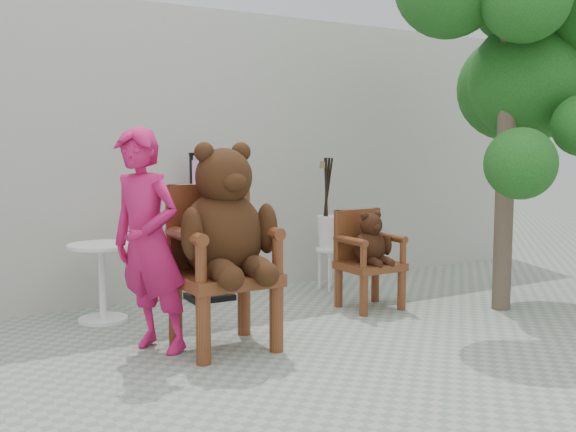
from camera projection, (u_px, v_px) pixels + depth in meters
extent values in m
plane|color=gray|center=(366.00, 357.00, 5.08)|extent=(60.00, 60.00, 0.00)
cube|color=#AEADA3|center=(200.00, 153.00, 7.57)|extent=(9.00, 1.00, 3.00)
cylinder|color=#502611|center=(203.00, 330.00, 4.87)|extent=(0.11, 0.11, 0.51)
cylinder|color=#502611|center=(175.00, 314.00, 5.34)|extent=(0.11, 0.11, 0.51)
cylinder|color=#502611|center=(276.00, 319.00, 5.18)|extent=(0.11, 0.11, 0.51)
cylinder|color=#502611|center=(244.00, 304.00, 5.65)|extent=(0.11, 0.11, 0.51)
cube|color=#502611|center=(225.00, 278.00, 5.23)|extent=(0.73, 0.67, 0.10)
cube|color=#502611|center=(209.00, 225.00, 5.43)|extent=(0.70, 0.10, 0.67)
cylinder|color=#502611|center=(172.00, 228.00, 5.27)|extent=(0.10, 0.10, 0.67)
cylinder|color=#502611|center=(201.00, 261.00, 4.81)|extent=(0.09, 0.09, 0.30)
cylinder|color=#502611|center=(186.00, 236.00, 5.03)|extent=(0.10, 0.64, 0.10)
cylinder|color=#502611|center=(244.00, 223.00, 5.60)|extent=(0.10, 0.10, 0.67)
cylinder|color=#502611|center=(278.00, 254.00, 5.14)|extent=(0.09, 0.09, 0.30)
cylinder|color=#502611|center=(260.00, 230.00, 5.35)|extent=(0.10, 0.64, 0.10)
ellipsoid|color=black|center=(222.00, 235.00, 5.23)|extent=(0.66, 0.56, 0.69)
sphere|color=black|center=(224.00, 177.00, 5.15)|extent=(0.44, 0.44, 0.44)
ellipsoid|color=black|center=(234.00, 182.00, 5.00)|extent=(0.20, 0.16, 0.16)
sphere|color=black|center=(204.00, 152.00, 5.06)|extent=(0.15, 0.15, 0.15)
sphere|color=black|center=(241.00, 152.00, 5.22)|extent=(0.15, 0.15, 0.15)
ellipsoid|color=black|center=(192.00, 234.00, 4.94)|extent=(0.15, 0.22, 0.40)
ellipsoid|color=black|center=(222.00, 272.00, 4.92)|extent=(0.19, 0.39, 0.19)
sphere|color=black|center=(232.00, 278.00, 4.79)|extent=(0.19, 0.19, 0.19)
ellipsoid|color=black|center=(267.00, 228.00, 5.26)|extent=(0.15, 0.22, 0.40)
ellipsoid|color=black|center=(257.00, 268.00, 5.07)|extent=(0.19, 0.39, 0.19)
sphere|color=black|center=(267.00, 274.00, 4.94)|extent=(0.19, 0.19, 0.19)
cylinder|color=#502611|center=(364.00, 296.00, 6.27)|extent=(0.08, 0.08, 0.38)
cylinder|color=#502611|center=(338.00, 288.00, 6.63)|extent=(0.08, 0.08, 0.38)
cylinder|color=#502611|center=(402.00, 290.00, 6.51)|extent=(0.08, 0.08, 0.38)
cylinder|color=#502611|center=(375.00, 283.00, 6.86)|extent=(0.08, 0.08, 0.38)
cube|color=#502611|center=(370.00, 266.00, 6.54)|extent=(0.55, 0.50, 0.07)
cube|color=#502611|center=(357.00, 234.00, 6.70)|extent=(0.52, 0.07, 0.50)
cylinder|color=#502611|center=(338.00, 236.00, 6.57)|extent=(0.07, 0.07, 0.50)
cylinder|color=#502611|center=(363.00, 256.00, 6.23)|extent=(0.06, 0.06, 0.23)
cylinder|color=#502611|center=(351.00, 241.00, 6.39)|extent=(0.07, 0.48, 0.07)
cylinder|color=#502611|center=(376.00, 233.00, 6.82)|extent=(0.07, 0.07, 0.50)
cylinder|color=#502611|center=(403.00, 252.00, 6.47)|extent=(0.06, 0.06, 0.23)
cylinder|color=#502611|center=(390.00, 237.00, 6.64)|extent=(0.07, 0.48, 0.07)
ellipsoid|color=black|center=(370.00, 248.00, 6.53)|extent=(0.33, 0.28, 0.34)
sphere|color=black|center=(371.00, 225.00, 6.49)|extent=(0.22, 0.22, 0.22)
ellipsoid|color=black|center=(377.00, 228.00, 6.42)|extent=(0.10, 0.08, 0.08)
sphere|color=black|center=(365.00, 216.00, 6.45)|extent=(0.08, 0.08, 0.08)
sphere|color=black|center=(377.00, 215.00, 6.53)|extent=(0.08, 0.08, 0.08)
ellipsoid|color=black|center=(361.00, 248.00, 6.39)|extent=(0.08, 0.11, 0.20)
ellipsoid|color=black|center=(373.00, 262.00, 6.38)|extent=(0.10, 0.19, 0.10)
sphere|color=black|center=(378.00, 265.00, 6.31)|extent=(0.09, 0.09, 0.09)
ellipsoid|color=black|center=(387.00, 245.00, 6.55)|extent=(0.08, 0.11, 0.20)
ellipsoid|color=black|center=(385.00, 261.00, 6.45)|extent=(0.10, 0.19, 0.10)
sphere|color=black|center=(390.00, 263.00, 6.39)|extent=(0.09, 0.09, 0.09)
imported|color=#B81654|center=(149.00, 243.00, 5.05)|extent=(0.66, 0.75, 1.71)
cylinder|color=white|center=(101.00, 246.00, 6.05)|extent=(0.60, 0.60, 0.03)
cylinder|color=white|center=(102.00, 283.00, 6.08)|extent=(0.06, 0.06, 0.68)
cylinder|color=white|center=(103.00, 319.00, 6.12)|extent=(0.44, 0.44, 0.03)
cube|color=black|center=(192.00, 229.00, 6.80)|extent=(0.03, 0.03, 1.50)
cube|color=black|center=(225.00, 227.00, 6.97)|extent=(0.03, 0.03, 1.50)
cube|color=black|center=(208.00, 154.00, 6.81)|extent=(0.40, 0.04, 0.03)
cube|color=black|center=(210.00, 297.00, 6.96)|extent=(0.46, 0.36, 0.06)
cube|color=#BC81BC|center=(209.00, 186.00, 6.83)|extent=(0.36, 0.05, 0.52)
cylinder|color=black|center=(208.00, 157.00, 6.81)|extent=(0.01, 0.01, 0.08)
cylinder|color=white|center=(330.00, 250.00, 7.43)|extent=(0.32, 0.32, 0.03)
cylinder|color=white|center=(332.00, 267.00, 7.57)|extent=(0.03, 0.03, 0.44)
cylinder|color=white|center=(320.00, 269.00, 7.49)|extent=(0.03, 0.03, 0.44)
cylinder|color=white|center=(328.00, 271.00, 7.34)|extent=(0.03, 0.03, 0.44)
cylinder|color=white|center=(341.00, 270.00, 7.43)|extent=(0.03, 0.03, 0.44)
cylinder|color=black|center=(327.00, 194.00, 7.39)|extent=(0.13, 0.09, 0.80)
cylinder|color=brown|center=(323.00, 165.00, 7.38)|extent=(0.05, 0.04, 0.08)
cylinder|color=black|center=(326.00, 194.00, 7.39)|extent=(0.16, 0.12, 0.79)
cylinder|color=brown|center=(321.00, 165.00, 7.38)|extent=(0.05, 0.04, 0.08)
cylinder|color=black|center=(326.00, 194.00, 7.36)|extent=(0.08, 0.15, 0.79)
cylinder|color=brown|center=(322.00, 165.00, 7.32)|extent=(0.04, 0.05, 0.08)
cylinder|color=black|center=(326.00, 194.00, 7.36)|extent=(0.07, 0.14, 0.79)
cylinder|color=brown|center=(322.00, 165.00, 7.32)|extent=(0.04, 0.05, 0.08)
cylinder|color=black|center=(327.00, 194.00, 7.41)|extent=(0.17, 0.05, 0.79)
cylinder|color=brown|center=(324.00, 165.00, 7.41)|extent=(0.05, 0.04, 0.08)
cylinder|color=black|center=(326.00, 194.00, 7.37)|extent=(0.07, 0.09, 0.80)
cylinder|color=brown|center=(324.00, 165.00, 7.34)|extent=(0.04, 0.04, 0.07)
cylinder|color=#443629|center=(506.00, 150.00, 6.41)|extent=(0.18, 0.18, 3.09)
sphere|color=#113F13|center=(510.00, 88.00, 7.12)|extent=(1.11, 1.11, 1.11)
sphere|color=#113F13|center=(530.00, 80.00, 6.62)|extent=(1.20, 1.20, 1.20)
sphere|color=#113F13|center=(521.00, 164.00, 5.72)|extent=(0.62, 0.62, 0.62)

